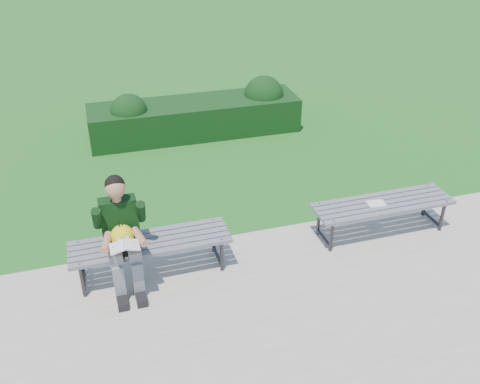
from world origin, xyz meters
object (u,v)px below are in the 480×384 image
seated_boy (121,232)px  paper_sheet (376,203)px  hedge (200,114)px  bench_right (383,206)px  bench_left (150,245)px

seated_boy → paper_sheet: 3.14m
hedge → bench_right: (1.49, -3.79, 0.05)m
hedge → seated_boy: bearing=-114.3°
paper_sheet → hedge: bearing=110.2°
bench_left → seated_boy: 0.43m
hedge → seated_boy: 4.25m
bench_left → seated_boy: size_ratio=1.37×
hedge → bench_right: size_ratio=2.06×
hedge → paper_sheet: bearing=-69.8°
hedge → bench_left: 4.03m
paper_sheet → bench_right: bearing=-0.0°
bench_right → bench_left: bearing=179.5°
paper_sheet → seated_boy: bearing=-178.7°
bench_right → hedge: bearing=111.5°
bench_left → bench_right: 2.93m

